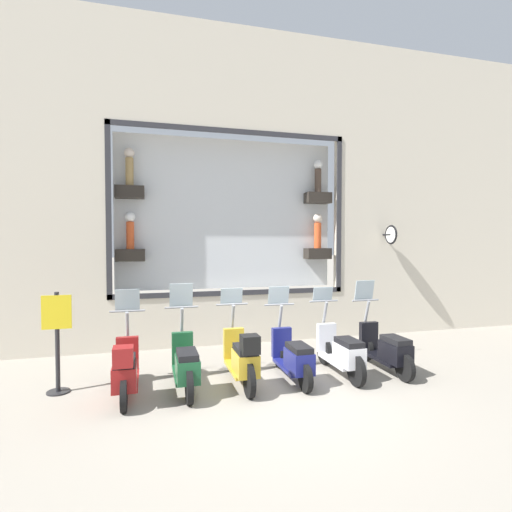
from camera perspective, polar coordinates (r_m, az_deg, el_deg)
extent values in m
plane|color=gray|center=(6.70, 3.08, -19.53)|extent=(120.00, 120.00, 0.00)
cube|color=beige|center=(9.90, -3.58, -8.87)|extent=(0.40, 5.68, 1.18)
cube|color=beige|center=(10.47, -3.66, 23.87)|extent=(0.40, 5.68, 2.45)
cube|color=#2D2D33|center=(9.86, -3.38, 17.38)|extent=(0.04, 5.68, 0.12)
cube|color=#2D2D33|center=(9.59, -3.33, -5.29)|extent=(0.04, 5.68, 0.12)
cube|color=#2D2D33|center=(10.47, 11.77, 5.80)|extent=(0.04, 0.12, 3.95)
cube|color=#2D2D33|center=(9.37, -20.33, 6.16)|extent=(0.04, 0.12, 3.95)
cube|color=silver|center=(10.08, -4.02, 5.98)|extent=(0.04, 5.44, 3.71)
cube|color=#28231E|center=(10.63, 8.83, 8.18)|extent=(0.36, 0.65, 0.28)
cylinder|color=#47382D|center=(10.68, 8.84, 10.57)|extent=(0.17, 0.17, 0.62)
sphere|color=white|center=(10.75, 8.85, 12.79)|extent=(0.22, 0.22, 0.22)
cube|color=#28231E|center=(9.72, -17.59, 8.69)|extent=(0.36, 0.65, 0.28)
cylinder|color=#9E7F4C|center=(9.78, -17.62, 11.37)|extent=(0.18, 0.18, 0.64)
sphere|color=beige|center=(9.87, -17.65, 13.87)|extent=(0.23, 0.23, 0.23)
cube|color=#28231E|center=(10.57, 8.78, 0.35)|extent=(0.36, 0.65, 0.28)
cylinder|color=#CC4C23|center=(10.57, 8.80, 2.91)|extent=(0.18, 0.18, 0.66)
sphere|color=beige|center=(10.58, 8.81, 5.35)|extent=(0.24, 0.24, 0.24)
cube|color=#28231E|center=(9.66, -17.50, 0.12)|extent=(0.36, 0.65, 0.28)
cylinder|color=#CC4C23|center=(9.65, -17.53, 2.82)|extent=(0.17, 0.17, 0.63)
sphere|color=white|center=(9.67, -17.55, 5.35)|extent=(0.23, 0.23, 0.23)
cylinder|color=black|center=(10.96, 18.22, 2.90)|extent=(0.35, 0.05, 0.05)
torus|color=black|center=(10.82, 18.73, 2.91)|extent=(0.50, 0.05, 0.50)
cylinder|color=white|center=(10.82, 18.73, 2.91)|extent=(0.41, 0.03, 0.41)
cylinder|color=black|center=(8.81, 15.39, -12.63)|extent=(0.49, 0.09, 0.49)
cylinder|color=black|center=(7.75, 20.50, -14.72)|extent=(0.49, 0.09, 0.49)
cube|color=black|center=(8.27, 17.77, -13.71)|extent=(1.02, 0.38, 0.06)
cube|color=black|center=(7.92, 19.30, -12.87)|extent=(0.61, 0.35, 0.36)
cube|color=black|center=(7.86, 19.32, -11.24)|extent=(0.58, 0.31, 0.10)
cube|color=black|center=(8.64, 15.79, -10.88)|extent=(0.12, 0.37, 0.56)
cylinder|color=gray|center=(8.61, 15.58, -7.58)|extent=(0.20, 0.06, 0.45)
cylinder|color=gray|center=(8.63, 15.35, -6.11)|extent=(0.04, 0.61, 0.04)
cube|color=silver|center=(8.64, 15.23, -4.71)|extent=(0.10, 0.42, 0.41)
cylinder|color=black|center=(8.36, 9.74, -13.23)|extent=(0.53, 0.09, 0.53)
cylinder|color=black|center=(7.27, 14.15, -15.61)|extent=(0.53, 0.09, 0.53)
cube|color=silver|center=(7.81, 11.78, -14.44)|extent=(1.02, 0.38, 0.06)
cube|color=silver|center=(7.44, 13.14, -13.62)|extent=(0.61, 0.35, 0.36)
cube|color=black|center=(7.38, 13.15, -11.90)|extent=(0.58, 0.31, 0.10)
cube|color=silver|center=(8.20, 10.03, -11.39)|extent=(0.12, 0.37, 0.56)
cylinder|color=gray|center=(8.17, 9.84, -7.91)|extent=(0.20, 0.06, 0.45)
cylinder|color=gray|center=(8.19, 9.64, -6.36)|extent=(0.04, 0.60, 0.04)
cube|color=silver|center=(8.21, 9.53, -5.35)|extent=(0.07, 0.42, 0.28)
cylinder|color=black|center=(8.05, 3.38, -14.05)|extent=(0.47, 0.09, 0.47)
cylinder|color=black|center=(6.87, 7.08, -16.93)|extent=(0.47, 0.09, 0.47)
cube|color=navy|center=(7.46, 5.07, -15.47)|extent=(1.02, 0.39, 0.06)
cube|color=navy|center=(7.06, 6.17, -14.70)|extent=(0.61, 0.35, 0.36)
cube|color=black|center=(7.00, 6.17, -12.89)|extent=(0.58, 0.31, 0.10)
cube|color=navy|center=(7.86, 3.67, -12.18)|extent=(0.12, 0.37, 0.56)
cylinder|color=gray|center=(7.82, 3.51, -8.56)|extent=(0.20, 0.06, 0.45)
cylinder|color=gray|center=(7.85, 3.35, -6.93)|extent=(0.04, 0.60, 0.04)
cube|color=silver|center=(7.86, 3.25, -5.61)|extent=(0.09, 0.42, 0.35)
cylinder|color=black|center=(7.77, -3.35, -14.30)|extent=(0.56, 0.09, 0.56)
cylinder|color=black|center=(6.60, -0.99, -17.28)|extent=(0.56, 0.09, 0.56)
cube|color=gold|center=(7.18, -2.27, -15.78)|extent=(1.02, 0.39, 0.06)
cube|color=gold|center=(6.77, -1.54, -15.03)|extent=(0.61, 0.35, 0.36)
cube|color=black|center=(6.71, -1.54, -13.15)|extent=(0.58, 0.31, 0.10)
cube|color=gold|center=(7.61, -3.22, -12.33)|extent=(0.12, 0.37, 0.56)
cylinder|color=gray|center=(7.57, -3.34, -8.58)|extent=(0.20, 0.06, 0.45)
cylinder|color=gray|center=(7.60, -3.45, -6.90)|extent=(0.04, 0.60, 0.04)
cube|color=silver|center=(7.62, -3.52, -5.71)|extent=(0.08, 0.42, 0.30)
cube|color=black|center=(6.38, -0.86, -12.47)|extent=(0.28, 0.28, 0.28)
cylinder|color=black|center=(7.65, -10.52, -14.71)|extent=(0.53, 0.09, 0.53)
cylinder|color=black|center=(6.44, -9.53, -17.97)|extent=(0.53, 0.09, 0.53)
cube|color=#19512D|center=(7.05, -10.07, -16.30)|extent=(1.02, 0.38, 0.06)
cube|color=#19512D|center=(6.63, -9.78, -15.59)|extent=(0.61, 0.35, 0.36)
cube|color=black|center=(6.56, -9.79, -13.68)|extent=(0.58, 0.31, 0.10)
cube|color=#19512D|center=(7.48, -10.48, -12.74)|extent=(0.12, 0.37, 0.56)
cylinder|color=gray|center=(7.44, -10.55, -8.93)|extent=(0.20, 0.06, 0.45)
cylinder|color=gray|center=(7.47, -10.60, -7.21)|extent=(0.04, 0.60, 0.04)
cube|color=silver|center=(7.48, -10.64, -5.50)|extent=(0.11, 0.42, 0.43)
cylinder|color=black|center=(7.67, -17.82, -14.97)|extent=(0.47, 0.09, 0.47)
cylinder|color=black|center=(6.41, -18.37, -18.41)|extent=(0.47, 0.09, 0.47)
cube|color=maroon|center=(7.04, -18.07, -16.63)|extent=(1.02, 0.38, 0.06)
cube|color=maroon|center=(6.62, -18.25, -15.94)|extent=(0.61, 0.35, 0.36)
cube|color=black|center=(6.55, -18.27, -14.02)|extent=(0.58, 0.31, 0.10)
cube|color=maroon|center=(7.47, -17.89, -13.04)|extent=(0.12, 0.37, 0.56)
cylinder|color=gray|center=(7.43, -17.91, -9.22)|extent=(0.20, 0.06, 0.45)
cylinder|color=gray|center=(7.46, -17.90, -7.50)|extent=(0.04, 0.61, 0.04)
cube|color=silver|center=(7.47, -17.90, -5.98)|extent=(0.10, 0.42, 0.38)
cube|color=maroon|center=(6.19, -18.46, -13.45)|extent=(0.28, 0.28, 0.28)
cylinder|color=#232326|center=(7.61, -26.41, -16.98)|extent=(0.36, 0.36, 0.02)
cylinder|color=#232326|center=(7.39, -26.51, -11.00)|extent=(0.07, 0.07, 1.65)
cube|color=yellow|center=(7.27, -26.60, -7.18)|extent=(0.03, 0.45, 0.55)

